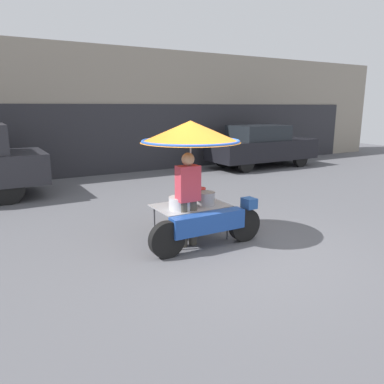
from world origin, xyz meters
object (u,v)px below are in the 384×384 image
parked_car (261,146)px  vendor_person (188,195)px  potted_plant (295,150)px  vendor_motorcycle_cart (193,151)px

parked_car → vendor_person: bearing=-137.9°
vendor_person → potted_plant: 11.49m
parked_car → vendor_motorcycle_cart: bearing=-138.0°
parked_car → potted_plant: parked_car is taller
vendor_motorcycle_cart → vendor_person: vendor_motorcycle_cart is taller
vendor_motorcycle_cart → potted_plant: (9.04, 6.57, -1.12)m
vendor_motorcycle_cart → potted_plant: 11.23m
vendor_motorcycle_cart → vendor_person: (-0.22, -0.22, -0.69)m
vendor_person → parked_car: 8.94m
vendor_person → vendor_motorcycle_cart: bearing=44.7°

